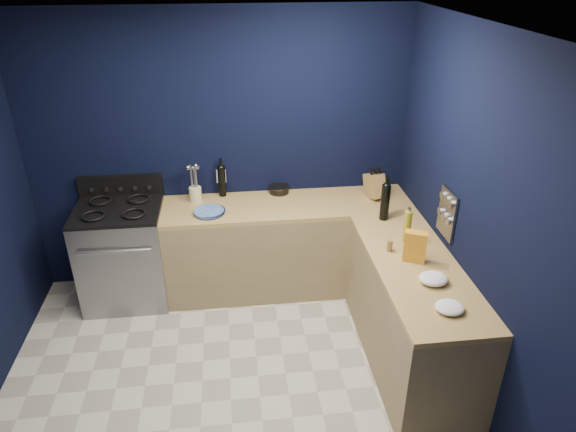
{
  "coord_description": "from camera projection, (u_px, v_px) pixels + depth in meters",
  "views": [
    {
      "loc": [
        0.09,
        -2.81,
        3.0
      ],
      "look_at": [
        0.55,
        1.0,
        1.0
      ],
      "focal_mm": 32.16,
      "sensor_mm": 36.0,
      "label": 1
    }
  ],
  "objects": [
    {
      "name": "cooktop",
      "position": [
        117.0,
        210.0,
        4.57
      ],
      "size": [
        0.76,
        0.66,
        0.03
      ],
      "primitive_type": "cube",
      "color": "black",
      "rests_on": "gas_range"
    },
    {
      "name": "top_right",
      "position": [
        417.0,
        267.0,
        3.85
      ],
      "size": [
        0.63,
        1.67,
        0.04
      ],
      "primitive_type": "cube",
      "color": "olive",
      "rests_on": "cab_right"
    },
    {
      "name": "plate_stack",
      "position": [
        209.0,
        212.0,
        4.58
      ],
      "size": [
        0.31,
        0.31,
        0.03
      ],
      "primitive_type": "cylinder",
      "rotation": [
        0.0,
        0.0,
        0.17
      ],
      "color": "#344E94",
      "rests_on": "top_back"
    },
    {
      "name": "towel_end",
      "position": [
        450.0,
        307.0,
        3.34
      ],
      "size": [
        0.25,
        0.24,
        0.06
      ],
      "primitive_type": "ellipsoid",
      "rotation": [
        0.0,
        0.0,
        -0.4
      ],
      "color": "white",
      "rests_on": "top_right"
    },
    {
      "name": "crouton_bag",
      "position": [
        415.0,
        247.0,
        3.84
      ],
      "size": [
        0.18,
        0.14,
        0.24
      ],
      "primitive_type": "cube",
      "rotation": [
        0.0,
        0.0,
        -0.43
      ],
      "color": "#BA3610",
      "rests_on": "top_right"
    },
    {
      "name": "gas_range",
      "position": [
        125.0,
        256.0,
        4.79
      ],
      "size": [
        0.76,
        0.66,
        0.92
      ],
      "primitive_type": "cube",
      "color": "gray",
      "rests_on": "floor"
    },
    {
      "name": "lemon_basket",
      "position": [
        279.0,
        189.0,
        4.97
      ],
      "size": [
        0.23,
        0.23,
        0.07
      ],
      "primitive_type": "cylinder",
      "rotation": [
        0.0,
        0.0,
        0.24
      ],
      "color": "black",
      "rests_on": "top_back"
    },
    {
      "name": "oven_door",
      "position": [
        119.0,
        275.0,
        4.52
      ],
      "size": [
        0.59,
        0.02,
        0.42
      ],
      "primitive_type": "cube",
      "color": "black",
      "rests_on": "gas_range"
    },
    {
      "name": "knife_block",
      "position": [
        374.0,
        186.0,
        4.85
      ],
      "size": [
        0.18,
        0.29,
        0.28
      ],
      "primitive_type": "cube",
      "rotation": [
        -0.31,
        0.0,
        0.24
      ],
      "color": "olive",
      "rests_on": "top_back"
    },
    {
      "name": "wine_bottle_right",
      "position": [
        385.0,
        203.0,
        4.43
      ],
      "size": [
        0.08,
        0.08,
        0.32
      ],
      "primitive_type": "cylinder",
      "rotation": [
        0.0,
        0.0,
        0.07
      ],
      "color": "black",
      "rests_on": "top_right"
    },
    {
      "name": "towel_front",
      "position": [
        434.0,
        279.0,
        3.62
      ],
      "size": [
        0.21,
        0.18,
        0.07
      ],
      "primitive_type": "ellipsoid",
      "rotation": [
        0.0,
        0.0,
        -0.01
      ],
      "color": "white",
      "rests_on": "top_right"
    },
    {
      "name": "backguard",
      "position": [
        121.0,
        186.0,
        4.79
      ],
      "size": [
        0.76,
        0.06,
        0.2
      ],
      "primitive_type": "cube",
      "color": "black",
      "rests_on": "gas_range"
    },
    {
      "name": "wall_back",
      "position": [
        220.0,
        153.0,
        4.8
      ],
      "size": [
        3.5,
        0.02,
        2.6
      ],
      "primitive_type": "cube",
      "color": "black",
      "rests_on": "ground"
    },
    {
      "name": "ceiling",
      "position": [
        205.0,
        33.0,
        2.65
      ],
      "size": [
        3.5,
        3.5,
        0.02
      ],
      "primitive_type": "cube",
      "color": "silver",
      "rests_on": "ground"
    },
    {
      "name": "cab_right",
      "position": [
        410.0,
        315.0,
        4.06
      ],
      "size": [
        0.63,
        1.67,
        0.86
      ],
      "primitive_type": "cube",
      "color": "olive",
      "rests_on": "floor"
    },
    {
      "name": "cab_back",
      "position": [
        288.0,
        247.0,
        4.98
      ],
      "size": [
        2.3,
        0.63,
        0.86
      ],
      "primitive_type": "cube",
      "color": "olive",
      "rests_on": "floor"
    },
    {
      "name": "spice_jar_far",
      "position": [
        417.0,
        246.0,
        4.01
      ],
      "size": [
        0.05,
        0.05,
        0.08
      ],
      "primitive_type": "cylinder",
      "rotation": [
        0.0,
        0.0,
        0.33
      ],
      "color": "olive",
      "rests_on": "top_right"
    },
    {
      "name": "wall_right",
      "position": [
        486.0,
        235.0,
        3.44
      ],
      "size": [
        0.02,
        3.5,
        2.6
      ],
      "primitive_type": "cube",
      "color": "black",
      "rests_on": "ground"
    },
    {
      "name": "ramekin",
      "position": [
        195.0,
        195.0,
        4.89
      ],
      "size": [
        0.11,
        0.11,
        0.04
      ],
      "primitive_type": "cylinder",
      "rotation": [
        0.0,
        0.0,
        -0.11
      ],
      "color": "white",
      "rests_on": "top_back"
    },
    {
      "name": "spice_panel",
      "position": [
        447.0,
        214.0,
        3.98
      ],
      "size": [
        0.02,
        0.28,
        0.38
      ],
      "primitive_type": "cube",
      "color": "gray",
      "rests_on": "wall_right"
    },
    {
      "name": "wall_outlet",
      "position": [
        221.0,
        176.0,
        4.89
      ],
      "size": [
        0.09,
        0.02,
        0.13
      ],
      "primitive_type": "cube",
      "color": "white",
      "rests_on": "wall_back"
    },
    {
      "name": "floor",
      "position": [
        231.0,
        401.0,
        3.86
      ],
      "size": [
        3.5,
        3.5,
        0.02
      ],
      "primitive_type": "cube",
      "color": "beige",
      "rests_on": "ground"
    },
    {
      "name": "utensil_crock",
      "position": [
        196.0,
        194.0,
        4.78
      ],
      "size": [
        0.14,
        0.14,
        0.14
      ],
      "primitive_type": "cylinder",
      "rotation": [
        0.0,
        0.0,
        0.3
      ],
      "color": "beige",
      "rests_on": "top_back"
    },
    {
      "name": "top_back",
      "position": [
        288.0,
        206.0,
        4.77
      ],
      "size": [
        2.3,
        0.63,
        0.04
      ],
      "primitive_type": "cube",
      "color": "olive",
      "rests_on": "cab_back"
    },
    {
      "name": "spice_jar_near",
      "position": [
        390.0,
        246.0,
        4.0
      ],
      "size": [
        0.06,
        0.06,
        0.1
      ],
      "primitive_type": "cylinder",
      "rotation": [
        0.0,
        0.0,
        -0.32
      ],
      "color": "olive",
      "rests_on": "top_right"
    },
    {
      "name": "wine_bottle_back",
      "position": [
        222.0,
        181.0,
        4.86
      ],
      "size": [
        0.09,
        0.09,
        0.29
      ],
      "primitive_type": "cylinder",
      "rotation": [
        0.0,
        0.0,
        0.22
      ],
      "color": "black",
      "rests_on": "top_back"
    },
    {
      "name": "oil_bottle",
      "position": [
        407.0,
        227.0,
        4.09
      ],
      "size": [
        0.07,
        0.07,
        0.27
      ],
      "primitive_type": "cylinder",
      "rotation": [
        0.0,
        0.0,
        -0.09
      ],
      "color": "olive",
      "rests_on": "top_right"
    }
  ]
}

